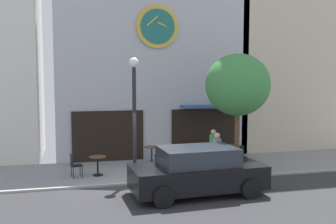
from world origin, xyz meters
TOP-DOWN VIEW (x-y plane):
  - ground_plane at (0.00, -1.26)m, footprint 24.30×10.98m
  - clock_building at (0.86, 5.22)m, footprint 9.22×3.26m
  - neighbor_building_right at (8.56, 6.36)m, footprint 6.81×4.30m
  - street_lamp at (-0.77, 0.66)m, footprint 0.36×0.36m
  - street_tree at (3.44, 0.96)m, footprint 2.62×2.35m
  - cafe_table_center at (-2.07, 1.62)m, footprint 0.66×0.66m
  - cafe_table_near_curb at (0.40, 3.29)m, footprint 0.71×0.71m
  - cafe_table_rightmost at (2.30, 2.54)m, footprint 0.67×0.67m
  - cafe_table_near_door at (4.01, 2.62)m, footprint 0.79×0.79m
  - cafe_chair_corner at (-2.95, 1.54)m, footprint 0.48×0.48m
  - cafe_chair_under_awning at (0.69, 2.57)m, footprint 0.53×0.53m
  - cafe_chair_facing_wall at (3.91, 1.78)m, footprint 0.42×0.42m
  - cafe_chair_right_end at (1.88, 1.82)m, footprint 0.50×0.50m
  - cafe_chair_facing_street at (2.95, 3.07)m, footprint 0.53×0.53m
  - cafe_chair_mid_row at (3.80, 3.40)m, footprint 0.40×0.40m
  - pedestrian_green at (2.64, 1.50)m, footprint 0.44×0.44m
  - pedestrian_grey at (2.43, 0.54)m, footprint 0.34×0.34m
  - parked_car_black at (0.93, -1.62)m, footprint 4.39×2.20m

SIDE VIEW (x-z plane):
  - ground_plane at x=0.00m, z-range -0.09..0.04m
  - cafe_table_center at x=-2.07m, z-range 0.14..0.89m
  - cafe_table_near_curb at x=0.40m, z-range 0.15..0.88m
  - cafe_table_rightmost at x=2.30m, z-range 0.14..0.90m
  - cafe_chair_corner at x=-2.95m, z-range 0.08..0.98m
  - cafe_chair_under_awning at x=0.69m, z-range 0.08..0.98m
  - cafe_chair_facing_wall at x=3.91m, z-range 0.08..0.98m
  - cafe_chair_right_end at x=1.88m, z-range 0.08..0.98m
  - cafe_chair_facing_street at x=2.95m, z-range 0.08..0.98m
  - cafe_chair_mid_row at x=3.80m, z-range 0.08..0.98m
  - cafe_table_near_door at x=4.01m, z-range 0.18..0.94m
  - parked_car_black at x=0.93m, z-range -0.01..1.54m
  - pedestrian_green at x=2.64m, z-range 0.03..1.70m
  - pedestrian_grey at x=2.43m, z-range 0.03..1.70m
  - street_lamp at x=-0.77m, z-range 0.03..4.55m
  - street_tree at x=3.44m, z-range 1.12..5.87m
  - clock_building at x=0.86m, z-range 0.20..11.64m
  - neighbor_building_right at x=8.56m, z-range 0.00..14.77m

